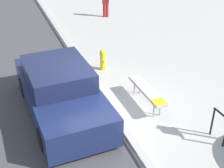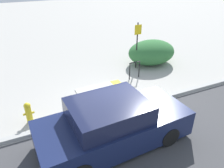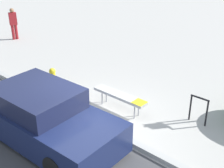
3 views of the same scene
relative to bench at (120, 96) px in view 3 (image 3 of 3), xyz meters
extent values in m
plane|color=#ADAAA3|center=(0.16, -1.12, -0.48)|extent=(60.00, 60.00, 0.00)
cube|color=#A8A8A3|center=(0.16, -1.12, -0.41)|extent=(60.00, 0.20, 0.13)
cylinder|color=#99999E|center=(-0.65, -0.10, -0.26)|extent=(0.04, 0.04, 0.45)
cylinder|color=#99999E|center=(0.63, -0.09, -0.26)|extent=(0.04, 0.04, 0.45)
cylinder|color=#99999E|center=(-0.66, 0.09, -0.26)|extent=(0.04, 0.04, 0.45)
cylinder|color=#99999E|center=(0.63, 0.10, -0.26)|extent=(0.04, 0.04, 0.45)
cube|color=#B2B2AD|center=(-0.01, 0.00, 0.01)|extent=(1.84, 0.37, 0.08)
cube|color=yellow|center=(0.72, 0.01, 0.06)|extent=(0.36, 0.36, 0.01)
cylinder|color=black|center=(1.85, 0.92, -0.08)|extent=(0.05, 0.05, 0.80)
cylinder|color=black|center=(2.35, 0.93, -0.08)|extent=(0.05, 0.05, 0.80)
cylinder|color=black|center=(2.10, 0.93, 0.32)|extent=(0.55, 0.06, 0.05)
cylinder|color=gold|center=(-2.67, -0.44, -0.18)|extent=(0.20, 0.20, 0.60)
sphere|color=gold|center=(-2.67, -0.44, 0.18)|extent=(0.22, 0.22, 0.22)
cylinder|color=gold|center=(-2.81, -0.44, -0.12)|extent=(0.08, 0.07, 0.07)
cylinder|color=gold|center=(-2.53, -0.44, -0.12)|extent=(0.08, 0.07, 0.07)
cylinder|color=maroon|center=(-8.50, 1.85, -0.11)|extent=(0.15, 0.15, 0.74)
cylinder|color=maroon|center=(-8.56, 1.70, -0.11)|extent=(0.15, 0.15, 0.74)
cube|color=maroon|center=(-8.53, 1.77, 0.57)|extent=(0.31, 0.40, 0.61)
sphere|color=#8C6647|center=(-8.53, 1.77, 0.98)|extent=(0.21, 0.21, 0.21)
cylinder|color=black|center=(0.80, -1.53, -0.18)|extent=(0.61, 0.21, 0.60)
cylinder|color=black|center=(0.87, -3.21, -0.18)|extent=(0.61, 0.21, 0.60)
cylinder|color=black|center=(-1.90, -1.65, -0.18)|extent=(0.61, 0.21, 0.60)
cube|color=#19234C|center=(-0.52, -2.43, 0.04)|extent=(4.43, 2.02, 0.78)
cube|color=#1A203E|center=(-0.69, -2.44, 0.68)|extent=(2.16, 1.73, 0.55)
camera|label=1|loc=(6.94, -3.73, 4.66)|focal=50.00mm
camera|label=2|loc=(-2.63, -6.86, 4.14)|focal=35.00mm
camera|label=3|loc=(5.33, -6.31, 4.44)|focal=50.00mm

